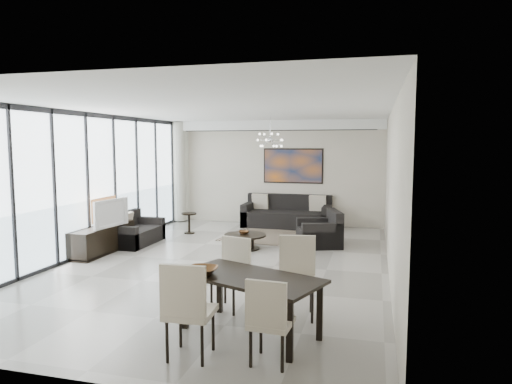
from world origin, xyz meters
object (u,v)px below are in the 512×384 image
(television, at_px, (107,213))
(coffee_table, at_px, (245,241))
(tv_console, at_px, (102,239))
(sofa_main, at_px, (287,216))
(dining_table, at_px, (250,283))

(television, bearing_deg, coffee_table, -59.57)
(tv_console, bearing_deg, sofa_main, 50.98)
(tv_console, xyz_separation_m, dining_table, (4.09, -3.19, 0.34))
(sofa_main, distance_m, television, 4.99)
(sofa_main, xyz_separation_m, dining_table, (0.92, -7.10, 0.33))
(sofa_main, xyz_separation_m, television, (-3.02, -3.94, 0.55))
(coffee_table, distance_m, sofa_main, 2.88)
(sofa_main, relative_size, television, 2.38)
(sofa_main, relative_size, tv_console, 1.33)
(tv_console, distance_m, television, 0.59)
(coffee_table, distance_m, dining_table, 4.46)
(sofa_main, xyz_separation_m, tv_console, (-3.18, -3.92, -0.01))
(sofa_main, bearing_deg, coffee_table, -97.45)
(television, bearing_deg, sofa_main, -29.30)
(coffee_table, relative_size, tv_console, 0.51)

